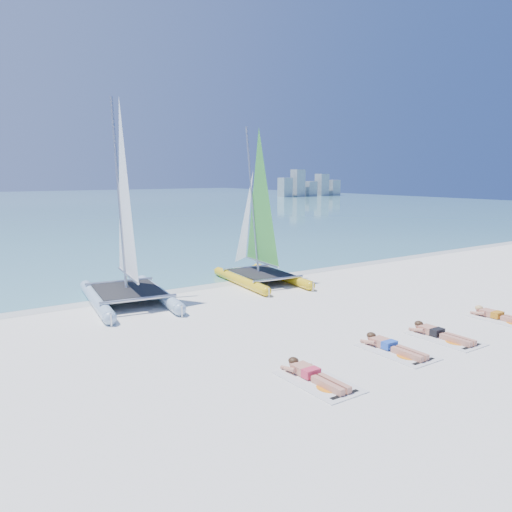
{
  "coord_description": "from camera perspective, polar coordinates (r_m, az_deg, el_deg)",
  "views": [
    {
      "loc": [
        -8.71,
        -10.95,
        4.18
      ],
      "look_at": [
        -0.35,
        1.2,
        1.75
      ],
      "focal_mm": 35.0,
      "sensor_mm": 36.0,
      "label": 1
    }
  ],
  "objects": [
    {
      "name": "catamaran_blue",
      "position": [
        16.74,
        -14.71,
        1.83
      ],
      "size": [
        3.11,
        5.38,
        6.95
      ],
      "rotation": [
        0.0,
        0.0,
        -0.14
      ],
      "color": "silver",
      "rests_on": "ground"
    },
    {
      "name": "towel_b",
      "position": [
        12.49,
        15.79,
        -10.52
      ],
      "size": [
        1.0,
        1.85,
        0.02
      ],
      "primitive_type": "cube",
      "color": "silver",
      "rests_on": "ground"
    },
    {
      "name": "towel_a",
      "position": [
        10.52,
        7.14,
        -14.07
      ],
      "size": [
        1.0,
        1.85,
        0.02
      ],
      "primitive_type": "cube",
      "color": "silver",
      "rests_on": "ground"
    },
    {
      "name": "ground",
      "position": [
        14.6,
        3.82,
        -7.3
      ],
      "size": [
        140.0,
        140.0,
        0.0
      ],
      "primitive_type": "plane",
      "color": "white",
      "rests_on": "ground"
    },
    {
      "name": "sunbather_c",
      "position": [
        13.9,
        20.13,
        -8.22
      ],
      "size": [
        0.37,
        1.73,
        0.26
      ],
      "color": "tan",
      "rests_on": "towel_c"
    },
    {
      "name": "distant_skyline",
      "position": [
        96.03,
        6.06,
        7.98
      ],
      "size": [
        14.0,
        2.0,
        5.0
      ],
      "color": "#A1A9B1",
      "rests_on": "ground"
    },
    {
      "name": "towel_c",
      "position": [
        13.83,
        20.76,
        -8.82
      ],
      "size": [
        1.0,
        1.85,
        0.02
      ],
      "primitive_type": "cube",
      "color": "silver",
      "rests_on": "ground"
    },
    {
      "name": "towel_d",
      "position": [
        16.17,
        26.55,
        -6.6
      ],
      "size": [
        1.0,
        1.85,
        0.02
      ],
      "primitive_type": "cube",
      "color": "silver",
      "rests_on": "ground"
    },
    {
      "name": "wet_sand_strip",
      "position": [
        19.07,
        -6.5,
        -3.35
      ],
      "size": [
        140.0,
        1.4,
        0.01
      ],
      "primitive_type": "cube",
      "color": "silver",
      "rests_on": "ground"
    },
    {
      "name": "catamaran_yellow",
      "position": [
        19.53,
        -0.05,
        2.84
      ],
      "size": [
        2.67,
        4.99,
        6.23
      ],
      "rotation": [
        0.0,
        0.0,
        -0.11
      ],
      "color": "yellow",
      "rests_on": "ground"
    },
    {
      "name": "sunbather_d",
      "position": [
        16.23,
        25.98,
        -6.1
      ],
      "size": [
        0.37,
        1.73,
        0.26
      ],
      "color": "tan",
      "rests_on": "towel_d"
    },
    {
      "name": "sunbather_b",
      "position": [
        12.57,
        15.13,
        -9.83
      ],
      "size": [
        0.37,
        1.73,
        0.26
      ],
      "color": "tan",
      "rests_on": "towel_b"
    },
    {
      "name": "sunbather_a",
      "position": [
        10.61,
        6.45,
        -13.21
      ],
      "size": [
        0.37,
        1.73,
        0.26
      ],
      "color": "tan",
      "rests_on": "towel_a"
    }
  ]
}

